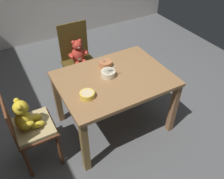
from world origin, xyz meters
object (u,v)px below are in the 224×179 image
Objects in this scene: porridge_bowl_yellow_near_left at (87,95)px; porridge_bowl_terracotta_far_center at (105,64)px; dining_table at (114,85)px; teddy_chair_near_left at (28,124)px; teddy_chair_far_center at (78,57)px; porridge_bowl_cream_center at (108,73)px.

porridge_bowl_terracotta_far_center is at bearing 43.71° from porridge_bowl_yellow_near_left.
teddy_chair_near_left is at bearing -177.81° from dining_table.
porridge_bowl_yellow_near_left is at bearing -136.29° from porridge_bowl_terracotta_far_center.
dining_table is at bearing 5.77° from teddy_chair_far_center.
teddy_chair_near_left is 6.10× the size of porridge_bowl_yellow_near_left.
teddy_chair_far_center is 1.12× the size of teddy_chair_near_left.
porridge_bowl_cream_center is (0.04, -0.75, 0.20)m from teddy_chair_far_center.
teddy_chair_near_left is at bearing 169.56° from porridge_bowl_yellow_near_left.
porridge_bowl_yellow_near_left is (-0.29, -0.95, 0.19)m from teddy_chair_far_center.
teddy_chair_near_left is 5.85× the size of porridge_bowl_terracotta_far_center.
porridge_bowl_terracotta_far_center is at bearing 15.35° from teddy_chair_near_left.
porridge_bowl_yellow_near_left is at bearing -149.30° from porridge_bowl_cream_center.
porridge_bowl_cream_center is at bearing 30.70° from porridge_bowl_yellow_near_left.
porridge_bowl_yellow_near_left is 0.38m from porridge_bowl_cream_center.
porridge_bowl_terracotta_far_center reaches higher than porridge_bowl_yellow_near_left.
porridge_bowl_terracotta_far_center is (0.02, 0.23, 0.13)m from dining_table.
dining_table is 7.88× the size of porridge_bowl_terracotta_far_center.
teddy_chair_near_left is 0.92m from porridge_bowl_cream_center.
porridge_bowl_yellow_near_left is at bearing -10.67° from teddy_chair_near_left.
porridge_bowl_terracotta_far_center is 0.19m from porridge_bowl_cream_center.
porridge_bowl_yellow_near_left is at bearing -16.93° from teddy_chair_far_center.
dining_table is 8.23× the size of porridge_bowl_yellow_near_left.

